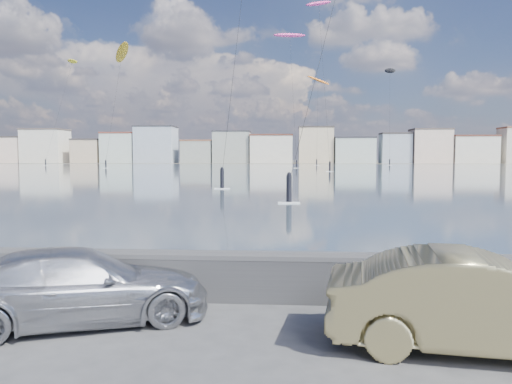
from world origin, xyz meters
TOP-DOWN VIEW (x-y plane):
  - ground at (0.00, 0.00)m, footprint 700.00×700.00m
  - bay_water at (0.00, 91.50)m, footprint 500.00×177.00m
  - far_shore_strip at (0.00, 200.00)m, footprint 500.00×60.00m
  - seawall at (0.00, 2.70)m, footprint 400.00×0.36m
  - far_buildings at (1.31, 186.00)m, footprint 240.79×13.26m
  - car_silver at (-2.02, 1.20)m, footprint 5.03×3.46m
  - car_champagne at (4.74, 0.33)m, footprint 4.86×2.24m
  - kitesurfer_3 at (-69.16, 151.08)m, footprint 6.96×19.07m
  - kitesurfer_4 at (7.28, 100.11)m, footprint 7.03×17.22m
  - kitesurfer_8 at (1.13, 121.42)m, footprint 9.69×14.00m
  - kitesurfer_12 at (33.45, 159.56)m, footprint 3.80×13.31m
  - kitesurfer_15 at (10.19, 158.36)m, footprint 7.92×14.82m
  - kitesurfer_17 at (-43.09, 123.38)m, footprint 7.21×20.01m

SIDE VIEW (x-z plane):
  - ground at x=0.00m, z-range 0.00..0.00m
  - bay_water at x=0.00m, z-range 0.01..0.01m
  - far_shore_strip at x=0.00m, z-range 0.01..0.01m
  - seawall at x=0.00m, z-range 0.04..1.12m
  - car_silver at x=-2.02m, z-range 0.00..1.35m
  - car_champagne at x=4.74m, z-range 0.00..1.54m
  - far_buildings at x=1.31m, z-range -1.27..13.33m
  - kitesurfer_15 at x=10.19m, z-range 12.24..41.83m
  - kitesurfer_17 at x=-43.09m, z-range 13.52..46.16m
  - kitesurfer_12 at x=33.45m, z-range 13.79..46.36m
  - kitesurfer_3 at x=-69.16m, z-range 15.31..50.00m
  - kitesurfer_8 at x=1.13m, z-range 15.78..50.31m
  - kitesurfer_4 at x=7.28m, z-range 15.96..52.25m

